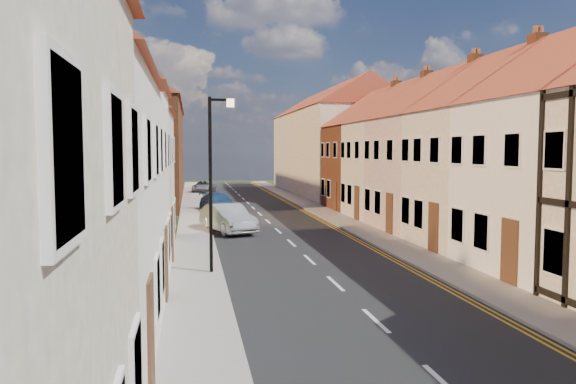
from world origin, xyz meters
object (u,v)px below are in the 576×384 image
object	(u,v)px
lamppost	(213,173)
car_far	(218,203)
car_mid	(228,218)
car_distant	(204,186)

from	to	relation	value
lamppost	car_far	bearing A→B (deg)	86.78
car_mid	car_distant	xyz separation A→B (m)	(-0.53, 28.08, -0.13)
car_mid	car_distant	distance (m)	28.08
car_mid	car_far	size ratio (longest dim) A/B	1.04
lamppost	car_mid	distance (m)	10.44
lamppost	car_far	xyz separation A→B (m)	(1.10, 19.57, -2.90)
car_distant	car_mid	bearing A→B (deg)	-79.55
lamppost	car_mid	size ratio (longest dim) A/B	1.33
car_mid	car_far	xyz separation A→B (m)	(-0.04, 9.57, -0.11)
car_mid	car_distant	bearing A→B (deg)	72.58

